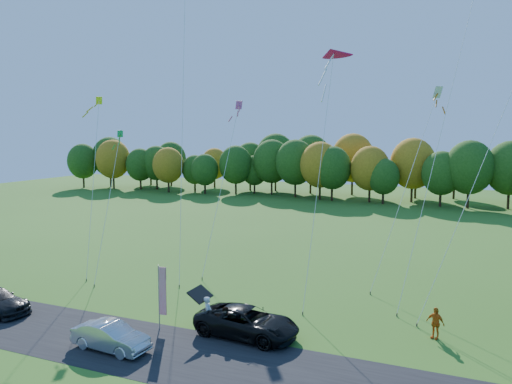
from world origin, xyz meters
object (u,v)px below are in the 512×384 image
at_px(black_suv, 247,322).
at_px(person_east, 435,323).
at_px(silver_sedan, 111,336).
at_px(feather_flag, 162,290).

relative_size(black_suv, person_east, 3.34).
bearing_deg(silver_sedan, feather_flag, -11.13).
xyz_separation_m(black_suv, person_east, (9.34, 3.65, 0.06)).
height_order(black_suv, person_east, person_east).
bearing_deg(feather_flag, silver_sedan, -104.78).
distance_m(silver_sedan, person_east, 16.92).
relative_size(black_suv, feather_flag, 1.57).
height_order(silver_sedan, person_east, person_east).
xyz_separation_m(black_suv, feather_flag, (-4.77, -0.93, 1.42)).
bearing_deg(feather_flag, person_east, 17.99).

